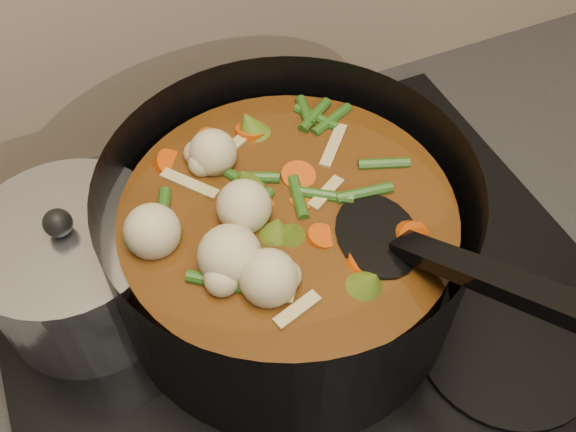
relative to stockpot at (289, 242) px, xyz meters
name	(u,v)px	position (x,y,z in m)	size (l,w,h in m)	color
stovetop	(307,304)	(0.01, -0.02, -0.09)	(0.62, 0.54, 0.03)	black
stockpot	(289,242)	(0.00, 0.00, 0.00)	(0.36, 0.46, 0.25)	black
saucepan	(79,269)	(-0.20, 0.07, -0.02)	(0.18, 0.18, 0.15)	silver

